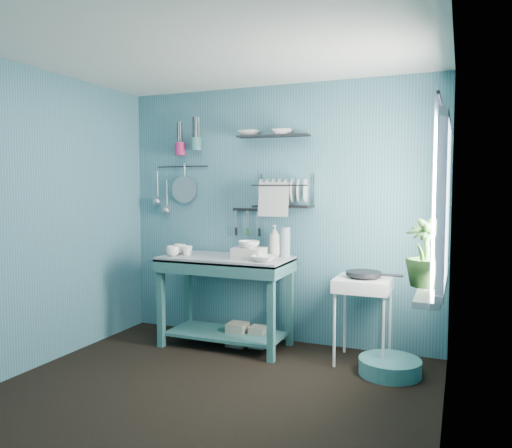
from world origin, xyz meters
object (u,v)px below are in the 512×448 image
at_px(soap_bottle, 275,241).
at_px(storage_tin_large, 238,334).
at_px(utensil_cup_magenta, 180,149).
at_px(floor_basin, 390,367).
at_px(potted_plant, 425,252).
at_px(work_counter, 226,302).
at_px(storage_tin_small, 258,337).
at_px(mug_right, 180,249).
at_px(frying_pan, 364,273).
at_px(wash_tub, 249,253).
at_px(hotplate_stand, 363,320).
at_px(utensil_cup_teal, 196,144).
at_px(mug_left, 173,251).
at_px(colander, 184,190).
at_px(water_bottle, 285,242).
at_px(dish_rack, 283,191).
at_px(mug_mid, 187,251).

bearing_deg(soap_bottle, storage_tin_large, -154.89).
xyz_separation_m(utensil_cup_magenta, floor_basin, (2.22, -0.46, -1.85)).
bearing_deg(potted_plant, soap_bottle, 149.82).
distance_m(work_counter, storage_tin_large, 0.34).
bearing_deg(storage_tin_small, mug_right, -174.29).
bearing_deg(frying_pan, wash_tub, -176.29).
xyz_separation_m(hotplate_stand, utensil_cup_teal, (-1.77, 0.26, 1.59)).
xyz_separation_m(hotplate_stand, frying_pan, (0.00, 0.00, 0.41)).
bearing_deg(potted_plant, frying_pan, 128.88).
bearing_deg(floor_basin, mug_left, -179.93).
bearing_deg(wash_tub, utensil_cup_magenta, 160.42).
bearing_deg(colander, water_bottle, -5.73).
distance_m(work_counter, soap_bottle, 0.74).
distance_m(work_counter, dish_rack, 1.19).
relative_size(mug_mid, water_bottle, 0.36).
distance_m(wash_tub, dish_rack, 0.68).
relative_size(hotplate_stand, storage_tin_small, 3.70).
relative_size(wash_tub, storage_tin_large, 1.27).
relative_size(water_bottle, floor_basin, 0.56).
xyz_separation_m(mug_mid, utensil_cup_teal, (-0.10, 0.37, 1.05)).
xyz_separation_m(water_bottle, floor_basin, (1.03, -0.38, -0.94)).
bearing_deg(frying_pan, mug_left, -173.32).
distance_m(work_counter, wash_tub, 0.54).
bearing_deg(mug_left, utensil_cup_magenta, 111.93).
bearing_deg(storage_tin_small, water_bottle, 32.47).
bearing_deg(water_bottle, colander, 174.27).
xyz_separation_m(mug_left, mug_mid, (0.10, 0.10, -0.00)).
bearing_deg(frying_pan, storage_tin_large, 179.87).
distance_m(hotplate_stand, utensil_cup_magenta, 2.51).
relative_size(utensil_cup_teal, potted_plant, 0.27).
distance_m(hotplate_stand, dish_rack, 1.39).
bearing_deg(storage_tin_small, dish_rack, 43.79).
bearing_deg(water_bottle, hotplate_stand, -12.64).
relative_size(potted_plant, storage_tin_small, 2.38).
distance_m(utensil_cup_teal, storage_tin_large, 1.95).
distance_m(mug_right, storage_tin_small, 1.14).
height_order(mug_mid, soap_bottle, soap_bottle).
relative_size(mug_left, storage_tin_small, 0.61).
relative_size(utensil_cup_teal, colander, 0.46).
relative_size(water_bottle, frying_pan, 0.93).
relative_size(work_counter, potted_plant, 2.56).
bearing_deg(utensil_cup_teal, mug_right, -93.89).
relative_size(work_counter, mug_left, 9.88).
height_order(hotplate_stand, floor_basin, hotplate_stand).
height_order(utensil_cup_magenta, storage_tin_large, utensil_cup_magenta).
distance_m(work_counter, hotplate_stand, 1.29).
height_order(water_bottle, colander, colander).
relative_size(utensil_cup_teal, storage_tin_large, 0.59).
relative_size(wash_tub, colander, 1.00).
bearing_deg(utensil_cup_magenta, mug_left, -68.07).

